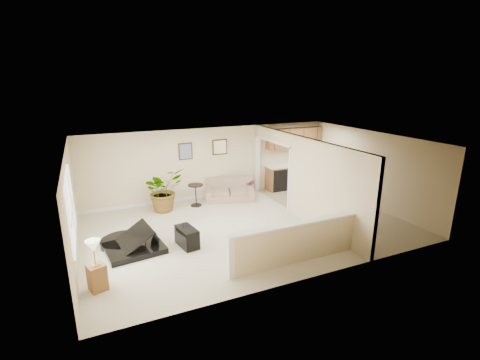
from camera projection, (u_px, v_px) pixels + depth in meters
name	position (u px, v px, depth m)	size (l,w,h in m)	color
floor	(248.00, 226.00, 10.08)	(9.00, 9.00, 0.00)	beige
back_wall	(212.00, 163.00, 12.36)	(9.00, 0.04, 2.50)	beige
front_wall	(311.00, 224.00, 7.11)	(9.00, 0.04, 2.50)	beige
left_wall	(71.00, 209.00, 7.96)	(0.04, 6.00, 2.50)	beige
right_wall	(370.00, 169.00, 11.51)	(0.04, 6.00, 2.50)	beige
ceiling	(248.00, 141.00, 9.39)	(9.00, 6.00, 0.04)	silver
kitchen_vinyl	(335.00, 210.00, 11.33)	(2.70, 6.00, 0.01)	gray
interior_partition	(297.00, 177.00, 10.68)	(0.18, 5.99, 2.50)	beige
pony_half_wall	(294.00, 242.00, 7.96)	(3.42, 0.22, 1.00)	beige
left_window	(70.00, 208.00, 7.47)	(0.05, 2.15, 1.45)	white
wall_art_left	(186.00, 151.00, 11.82)	(0.48, 0.04, 0.58)	#3B2815
wall_mirror	(220.00, 147.00, 12.30)	(0.55, 0.04, 0.55)	#3B2815
kitchen_cabinets	(292.00, 166.00, 13.49)	(2.36, 0.65, 2.33)	brown
piano	(131.00, 229.00, 8.60)	(1.71, 1.76, 1.29)	black
piano_bench	(187.00, 237.00, 8.84)	(0.37, 0.74, 0.49)	black
loveseat	(229.00, 189.00, 12.31)	(1.98, 1.46, 0.97)	#96795F
accent_table	(196.00, 192.00, 11.61)	(0.51, 0.51, 0.74)	black
palm_plant	(163.00, 190.00, 11.16)	(1.58, 1.50, 1.39)	black
small_plant	(250.00, 189.00, 12.64)	(0.44, 0.44, 0.62)	black
lamp_stand	(96.00, 269.00, 6.94)	(0.41, 0.41, 1.09)	brown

